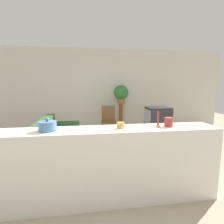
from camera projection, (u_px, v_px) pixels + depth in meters
ground_plane at (104, 186)px, 2.64m from camera, size 14.00×14.00×0.00m
wall_back at (94, 91)px, 5.79m from camera, size 9.00×0.06×2.70m
couch at (57, 142)px, 3.86m from camera, size 0.83×1.76×0.77m
tv_stand at (157, 134)px, 4.75m from camera, size 0.72×0.57×0.44m
television at (158, 116)px, 4.68m from camera, size 0.60×0.54×0.51m
wooden_chair at (109, 120)px, 5.15m from camera, size 0.44×0.44×0.91m
plant_stand at (121, 118)px, 5.64m from camera, size 0.13×0.13×0.95m
potted_plant at (121, 93)px, 5.52m from camera, size 0.46×0.46×0.58m
foreground_counter at (106, 165)px, 2.27m from camera, size 2.92×0.44×0.97m
decorative_bowl at (48, 126)px, 2.09m from camera, size 0.21×0.21×0.16m
candle_jar at (121, 125)px, 2.22m from camera, size 0.10×0.10×0.08m
candlestick at (158, 122)px, 2.28m from camera, size 0.07×0.07×0.20m
coffee_tin at (169, 122)px, 2.30m from camera, size 0.11×0.11×0.12m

